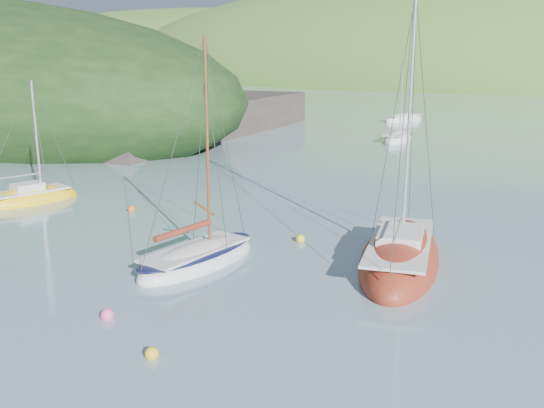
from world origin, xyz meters
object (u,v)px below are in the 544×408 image
Objects in this scene: sloop_red at (400,259)px; distant_sloop_a at (397,139)px; sailboat_yellow at (31,199)px; daysailer_white at (198,259)px; distant_sloop_c at (403,120)px.

sloop_red reaches higher than distant_sloop_a.
daysailer_white is at bearing 1.07° from sailboat_yellow.
sloop_red is 1.77× the size of sailboat_yellow.
distant_sloop_c is at bearing 105.95° from daysailer_white.
distant_sloop_a reaches higher than distant_sloop_c.
sloop_red is 52.96m from distant_sloop_c.
daysailer_white is 37.55m from distant_sloop_a.
daysailer_white reaches higher than distant_sloop_c.
distant_sloop_c is at bearing 94.51° from sloop_red.
daysailer_white is 1.02× the size of distant_sloop_a.
daysailer_white is at bearing -58.53° from distant_sloop_c.
daysailer_white is 1.03× the size of distant_sloop_c.
sailboat_yellow is 50.90m from distant_sloop_c.
daysailer_white is 14.63m from sailboat_yellow.
sailboat_yellow is at bearing 167.37° from sloop_red.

